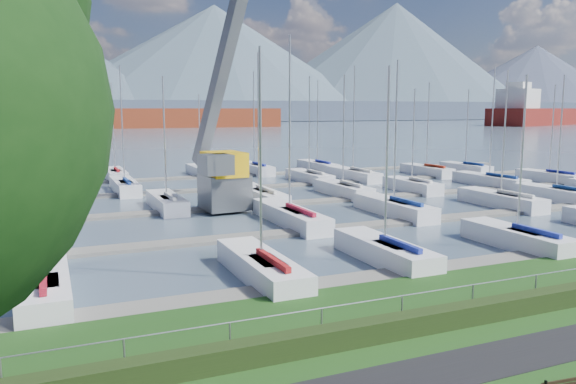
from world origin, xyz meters
TOP-DOWN VIEW (x-y plane):
  - path at (0.00, -3.00)m, footprint 160.00×2.00m
  - water at (0.00, 260.00)m, footprint 800.00×540.00m
  - hedge at (0.00, -0.40)m, footprint 80.00×0.70m
  - fence at (0.00, 0.00)m, footprint 80.00×0.04m
  - foothill at (0.00, 330.00)m, footprint 900.00×80.00m
  - mountains at (7.35, 404.62)m, footprint 1190.00×360.00m
  - docks at (0.00, 26.00)m, footprint 90.00×41.60m
  - crane at (0.86, 26.26)m, footprint 5.96×13.23m
  - cargo_ship_mid at (29.95, 218.48)m, footprint 93.81×21.78m
  - cargo_ship_east at (204.50, 184.46)m, footprint 79.81×41.00m
  - sailboat_fleet at (-2.06, 29.38)m, footprint 75.80×49.71m

SIDE VIEW (x-z plane):
  - water at x=0.00m, z-range -0.50..-0.30m
  - docks at x=0.00m, z-range -0.34..-0.09m
  - path at x=0.00m, z-range -0.01..0.03m
  - hedge at x=0.00m, z-range 0.00..0.70m
  - fence at x=0.00m, z-range 1.18..1.22m
  - cargo_ship_mid at x=29.95m, z-range -7.15..14.35m
  - cargo_ship_east at x=204.50m, z-range -6.97..14.53m
  - sailboat_fleet at x=-2.06m, z-range -1.05..11.67m
  - crane at x=0.86m, z-range -5.85..16.50m
  - foothill at x=0.00m, z-range 0.00..12.00m
  - mountains at x=7.35m, z-range -10.82..104.18m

